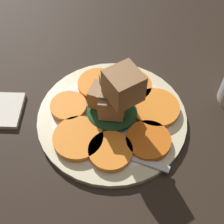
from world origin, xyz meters
The scene contains 11 objects.
table_slab centered at (0.00, 0.00, 1.00)cm, with size 120.00×120.00×2.00cm, color black.
plate centered at (0.00, 0.00, 2.52)cm, with size 25.46×25.46×1.05cm.
carrot_slice_0 centered at (-2.74, 6.52, 3.63)cm, with size 7.41×7.41×1.07cm, color orange.
carrot_slice_1 centered at (-7.52, 1.28, 3.63)cm, with size 6.28×6.28×1.07cm, color orange.
carrot_slice_2 centered at (-5.23, -5.06, 3.63)cm, with size 8.11×8.11×1.07cm, color orange.
carrot_slice_3 centered at (0.48, -7.22, 3.63)cm, with size 6.95×6.95×1.07cm, color orange.
carrot_slice_4 centered at (5.93, -5.10, 3.63)cm, with size 7.20×7.20×1.07cm, color #D56014.
carrot_slice_5 centered at (7.42, 1.45, 3.63)cm, with size 8.20×8.20×1.07cm, color orange.
carrot_slice_6 centered at (2.98, 6.22, 3.63)cm, with size 7.96×7.96×1.07cm, color orange.
center_pile centered at (0.23, 0.09, 7.57)cm, with size 9.30×8.38×11.44cm.
fork centered at (-0.42, -6.56, 3.30)cm, with size 18.43×8.16×0.40cm.
Camera 1 is at (1.07, -31.29, 45.89)cm, focal length 50.00 mm.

